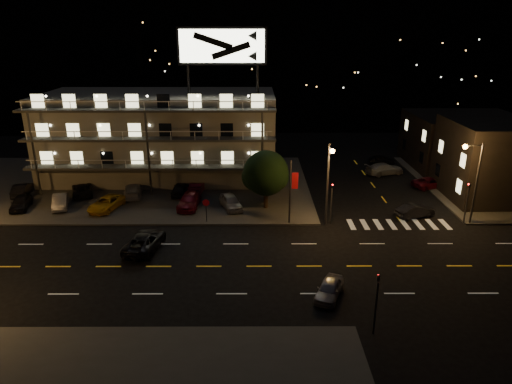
{
  "coord_description": "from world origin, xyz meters",
  "views": [
    {
      "loc": [
        1.64,
        -32.16,
        17.82
      ],
      "look_at": [
        1.79,
        8.0,
        3.43
      ],
      "focal_mm": 32.0,
      "sensor_mm": 36.0,
      "label": 1
    }
  ],
  "objects_px": {
    "lot_car_7": "(133,190)",
    "side_car_0": "(415,211)",
    "tree": "(266,174)",
    "lot_car_2": "(106,203)",
    "lot_car_4": "(231,202)",
    "road_car_west": "(145,241)",
    "road_car_east": "(329,289)"
  },
  "relations": [
    {
      "from": "side_car_0",
      "to": "road_car_east",
      "type": "distance_m",
      "value": 18.0
    },
    {
      "from": "tree",
      "to": "lot_car_2",
      "type": "distance_m",
      "value": 16.75
    },
    {
      "from": "lot_car_2",
      "to": "lot_car_7",
      "type": "relative_size",
      "value": 0.98
    },
    {
      "from": "lot_car_7",
      "to": "road_car_west",
      "type": "height_order",
      "value": "lot_car_7"
    },
    {
      "from": "tree",
      "to": "road_car_east",
      "type": "bearing_deg",
      "value": -76.16
    },
    {
      "from": "side_car_0",
      "to": "lot_car_4",
      "type": "bearing_deg",
      "value": 63.0
    },
    {
      "from": "lot_car_2",
      "to": "side_car_0",
      "type": "height_order",
      "value": "lot_car_2"
    },
    {
      "from": "lot_car_4",
      "to": "lot_car_7",
      "type": "xyz_separation_m",
      "value": [
        -11.09,
        3.67,
        -0.01
      ]
    },
    {
      "from": "side_car_0",
      "to": "road_car_west",
      "type": "bearing_deg",
      "value": 84.77
    },
    {
      "from": "lot_car_7",
      "to": "lot_car_4",
      "type": "bearing_deg",
      "value": 151.3
    },
    {
      "from": "lot_car_7",
      "to": "road_car_west",
      "type": "xyz_separation_m",
      "value": [
        4.18,
        -12.73,
        -0.11
      ]
    },
    {
      "from": "lot_car_2",
      "to": "lot_car_4",
      "type": "height_order",
      "value": "lot_car_4"
    },
    {
      "from": "lot_car_2",
      "to": "side_car_0",
      "type": "distance_m",
      "value": 31.45
    },
    {
      "from": "lot_car_7",
      "to": "side_car_0",
      "type": "xyz_separation_m",
      "value": [
        29.61,
        -5.77,
        -0.19
      ]
    },
    {
      "from": "lot_car_2",
      "to": "lot_car_4",
      "type": "xyz_separation_m",
      "value": [
        12.88,
        0.24,
        0.06
      ]
    },
    {
      "from": "road_car_east",
      "to": "tree",
      "type": "bearing_deg",
      "value": 126.91
    },
    {
      "from": "lot_car_2",
      "to": "road_car_west",
      "type": "distance_m",
      "value": 10.65
    },
    {
      "from": "lot_car_4",
      "to": "lot_car_7",
      "type": "relative_size",
      "value": 0.87
    },
    {
      "from": "side_car_0",
      "to": "road_car_west",
      "type": "distance_m",
      "value": 26.36
    },
    {
      "from": "lot_car_4",
      "to": "tree",
      "type": "bearing_deg",
      "value": -16.06
    },
    {
      "from": "lot_car_4",
      "to": "side_car_0",
      "type": "bearing_deg",
      "value": -25.98
    },
    {
      "from": "side_car_0",
      "to": "road_car_east",
      "type": "xyz_separation_m",
      "value": [
        -10.8,
        -14.39,
        -0.04
      ]
    },
    {
      "from": "side_car_0",
      "to": "road_car_east",
      "type": "relative_size",
      "value": 1.1
    },
    {
      "from": "lot_car_2",
      "to": "road_car_west",
      "type": "relative_size",
      "value": 0.88
    },
    {
      "from": "road_car_east",
      "to": "road_car_west",
      "type": "bearing_deg",
      "value": 176.13
    },
    {
      "from": "lot_car_2",
      "to": "road_car_east",
      "type": "xyz_separation_m",
      "value": [
        20.59,
        -16.25,
        -0.18
      ]
    },
    {
      "from": "road_car_west",
      "to": "road_car_east",
      "type": "bearing_deg",
      "value": 161.51
    },
    {
      "from": "road_car_east",
      "to": "road_car_west",
      "type": "distance_m",
      "value": 16.41
    },
    {
      "from": "lot_car_2",
      "to": "road_car_west",
      "type": "height_order",
      "value": "road_car_west"
    },
    {
      "from": "tree",
      "to": "lot_car_4",
      "type": "height_order",
      "value": "tree"
    },
    {
      "from": "side_car_0",
      "to": "road_car_east",
      "type": "bearing_deg",
      "value": 122.58
    },
    {
      "from": "lot_car_7",
      "to": "road_car_west",
      "type": "relative_size",
      "value": 0.9
    }
  ]
}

